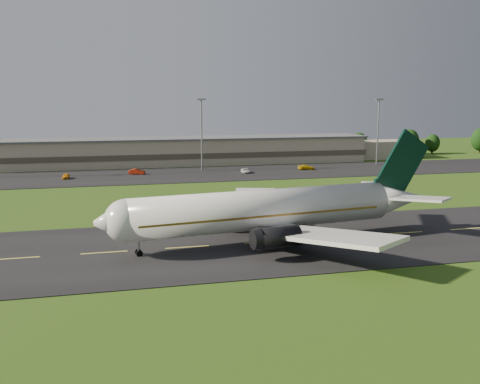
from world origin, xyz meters
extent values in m
plane|color=#2D4D13|center=(0.00, 0.00, 0.00)|extent=(360.00, 360.00, 0.00)
cube|color=black|center=(0.00, 0.00, 0.05)|extent=(220.00, 30.00, 0.10)
cube|color=black|center=(0.00, 72.00, 0.05)|extent=(260.00, 30.00, 0.10)
cylinder|color=silver|center=(-0.30, 0.00, 4.80)|extent=(38.41, 10.62, 5.60)
sphere|color=silver|center=(-19.13, -2.54, 4.80)|extent=(5.60, 5.60, 5.60)
cone|color=silver|center=(-21.11, -2.80, 4.80)|extent=(4.68, 5.86, 5.38)
cone|color=silver|center=(22.00, 3.00, 4.80)|extent=(9.65, 6.64, 5.49)
cube|color=brown|center=(-0.79, -0.07, 4.45)|extent=(35.44, 10.26, 0.28)
cube|color=black|center=(-19.72, -2.62, 5.35)|extent=(2.38, 3.24, 0.65)
cube|color=silver|center=(4.64, -10.43, 3.30)|extent=(15.92, 19.82, 2.20)
cube|color=silver|center=(1.70, 11.37, 3.30)|extent=(12.05, 20.18, 2.20)
cube|color=silver|center=(22.67, -1.95, 5.70)|extent=(8.21, 9.24, 0.91)
cube|color=silver|center=(21.33, 7.96, 5.70)|extent=(6.70, 9.36, 0.91)
cube|color=black|center=(20.52, 2.80, 6.60)|extent=(5.03, 1.21, 3.00)
cube|color=black|center=(22.99, 3.14, 10.30)|extent=(9.41, 1.71, 10.55)
cylinder|color=black|center=(-0.71, -8.13, 2.90)|extent=(5.91, 3.42, 2.70)
cylinder|color=black|center=(-2.85, 7.73, 2.90)|extent=(5.91, 3.42, 2.70)
cube|color=tan|center=(0.00, 96.00, 4.00)|extent=(120.00, 15.00, 8.00)
cube|color=#4C4438|center=(0.00, 96.00, 3.20)|extent=(121.00, 15.40, 1.60)
cube|color=#595B60|center=(0.00, 96.00, 8.15)|extent=(122.00, 16.00, 0.50)
cube|color=tan|center=(70.00, 98.00, 3.00)|extent=(28.00, 11.00, 6.00)
cylinder|color=gray|center=(5.00, 80.00, 10.00)|extent=(0.44, 0.44, 20.00)
cube|color=gray|center=(5.00, 80.00, 20.10)|extent=(2.40, 1.20, 0.50)
cylinder|color=gray|center=(60.00, 80.00, 10.00)|extent=(0.44, 0.44, 20.00)
cube|color=gray|center=(60.00, 80.00, 20.10)|extent=(2.40, 1.20, 0.50)
cylinder|color=black|center=(-33.76, 107.28, 1.16)|extent=(0.56, 0.56, 2.31)
ellipsoid|color=black|center=(-33.76, 107.28, 3.98)|extent=(5.40, 5.40, 6.74)
cylinder|color=black|center=(45.13, 105.80, 1.29)|extent=(0.56, 0.56, 2.57)
ellipsoid|color=black|center=(45.13, 105.80, 4.43)|extent=(6.01, 6.01, 7.51)
cylinder|color=black|center=(66.23, 105.04, 1.33)|extent=(0.56, 0.56, 2.66)
ellipsoid|color=black|center=(66.23, 105.04, 4.58)|extent=(6.20, 6.20, 7.76)
cylinder|color=black|center=(87.75, 107.06, 1.46)|extent=(0.56, 0.56, 2.91)
ellipsoid|color=black|center=(87.75, 107.06, 5.01)|extent=(6.79, 6.79, 8.49)
cylinder|color=black|center=(97.55, 107.31, 1.15)|extent=(0.56, 0.56, 2.30)
ellipsoid|color=black|center=(97.55, 107.31, 3.96)|extent=(5.37, 5.37, 6.71)
cylinder|color=black|center=(116.76, 105.28, 1.48)|extent=(0.56, 0.56, 2.97)
ellipsoid|color=black|center=(116.76, 105.28, 5.11)|extent=(6.93, 6.93, 8.66)
imported|color=orange|center=(-31.68, 71.34, 0.76)|extent=(1.73, 3.94, 1.32)
imported|color=#9C200A|center=(-13.64, 75.33, 0.83)|extent=(4.70, 2.70, 1.47)
imported|color=silver|center=(15.54, 71.04, 0.72)|extent=(2.57, 4.65, 1.23)
imported|color=gold|center=(34.29, 73.37, 0.80)|extent=(4.99, 2.41, 1.40)
camera|label=1|loc=(-20.98, -70.12, 19.87)|focal=40.00mm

